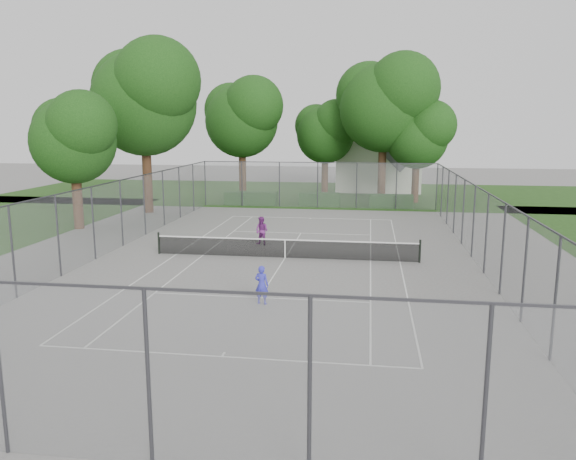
# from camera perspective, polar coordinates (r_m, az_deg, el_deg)

# --- Properties ---
(ground) EXTENTS (120.00, 120.00, 0.00)m
(ground) POSITION_cam_1_polar(r_m,az_deg,el_deg) (27.26, -0.30, -2.87)
(ground) COLOR slate
(ground) RESTS_ON ground
(grass_far) EXTENTS (60.00, 20.00, 0.00)m
(grass_far) POSITION_cam_1_polar(r_m,az_deg,el_deg) (52.74, 3.91, 3.71)
(grass_far) COLOR #1D4012
(grass_far) RESTS_ON ground
(court_markings) EXTENTS (11.03, 23.83, 0.01)m
(court_markings) POSITION_cam_1_polar(r_m,az_deg,el_deg) (27.26, -0.30, -2.85)
(court_markings) COLOR silver
(court_markings) RESTS_ON ground
(tennis_net) EXTENTS (12.87, 0.10, 1.10)m
(tennis_net) POSITION_cam_1_polar(r_m,az_deg,el_deg) (27.14, -0.30, -1.82)
(tennis_net) COLOR black
(tennis_net) RESTS_ON ground
(perimeter_fence) EXTENTS (18.08, 34.08, 3.52)m
(perimeter_fence) POSITION_cam_1_polar(r_m,az_deg,el_deg) (26.89, -0.31, 0.88)
(perimeter_fence) COLOR #38383D
(perimeter_fence) RESTS_ON ground
(tree_far_left) EXTENTS (7.29, 6.65, 10.47)m
(tree_far_left) POSITION_cam_1_polar(r_m,az_deg,el_deg) (49.71, -4.64, 11.59)
(tree_far_left) COLOR #3C2315
(tree_far_left) RESTS_ON ground
(tree_far_midleft) EXTENTS (5.98, 5.46, 8.59)m
(tree_far_midleft) POSITION_cam_1_polar(r_m,az_deg,el_deg) (51.28, 3.90, 10.12)
(tree_far_midleft) COLOR #3C2315
(tree_far_midleft) RESTS_ON ground
(tree_far_midright) EXTENTS (8.44, 7.71, 12.13)m
(tree_far_midright) POSITION_cam_1_polar(r_m,az_deg,el_deg) (47.95, 9.87, 12.87)
(tree_far_midright) COLOR #3C2315
(tree_far_midright) RESTS_ON ground
(tree_far_right) EXTENTS (5.78, 5.28, 8.31)m
(tree_far_right) POSITION_cam_1_polar(r_m,az_deg,el_deg) (47.40, 13.10, 9.60)
(tree_far_right) COLOR #3C2315
(tree_far_right) RESTS_ON ground
(tree_side_back) EXTENTS (8.57, 7.83, 12.32)m
(tree_side_back) POSITION_cam_1_polar(r_m,az_deg,el_deg) (42.11, -14.37, 13.21)
(tree_side_back) COLOR #3C2315
(tree_side_back) RESTS_ON ground
(tree_side_front) EXTENTS (5.85, 5.34, 8.40)m
(tree_side_front) POSITION_cam_1_polar(r_m,az_deg,el_deg) (36.68, -20.95, 9.03)
(tree_side_front) COLOR #3C2315
(tree_side_front) RESTS_ON ground
(hedge_left) EXTENTS (4.18, 1.25, 1.05)m
(hedge_left) POSITION_cam_1_polar(r_m,az_deg,el_deg) (45.36, -3.78, 3.24)
(hedge_left) COLOR #1A4014
(hedge_left) RESTS_ON ground
(hedge_mid) EXTENTS (3.25, 0.93, 1.02)m
(hedge_mid) POSITION_cam_1_polar(r_m,az_deg,el_deg) (44.89, 3.22, 3.15)
(hedge_mid) COLOR #1A4014
(hedge_mid) RESTS_ON ground
(hedge_right) EXTENTS (3.33, 1.22, 1.00)m
(hedge_right) POSITION_cam_1_polar(r_m,az_deg,el_deg) (44.43, 10.43, 2.90)
(hedge_right) COLOR #1A4014
(hedge_right) RESTS_ON ground
(house) EXTENTS (7.91, 6.13, 9.85)m
(house) POSITION_cam_1_polar(r_m,az_deg,el_deg) (55.77, 9.19, 8.07)
(house) COLOR silver
(house) RESTS_ON ground
(girl_player) EXTENTS (0.57, 0.44, 1.42)m
(girl_player) POSITION_cam_1_polar(r_m,az_deg,el_deg) (20.29, -2.69, -5.58)
(girl_player) COLOR #3635C7
(girl_player) RESTS_ON ground
(woman_player) EXTENTS (0.92, 0.83, 1.54)m
(woman_player) POSITION_cam_1_polar(r_m,az_deg,el_deg) (30.07, -2.68, -0.09)
(woman_player) COLOR #79297D
(woman_player) RESTS_ON ground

